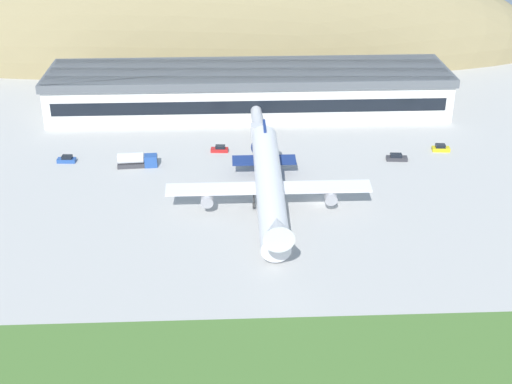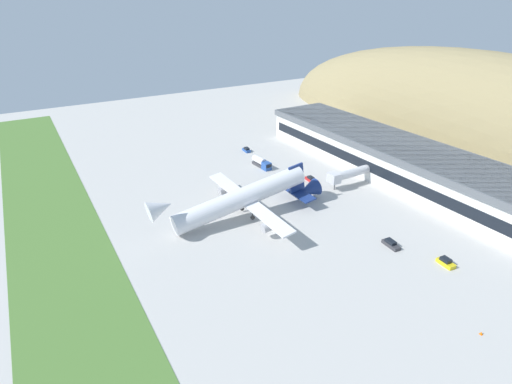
{
  "view_description": "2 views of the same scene",
  "coord_description": "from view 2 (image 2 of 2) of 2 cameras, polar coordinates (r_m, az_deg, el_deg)",
  "views": [
    {
      "loc": [
        -17.34,
        -118.64,
        62.44
      ],
      "look_at": [
        -12.22,
        -3.58,
        4.45
      ],
      "focal_mm": 50.0,
      "sensor_mm": 36.0,
      "label": 1
    },
    {
      "loc": [
        68.36,
        -46.2,
        51.27
      ],
      "look_at": [
        -9.15,
        0.03,
        6.7
      ],
      "focal_mm": 28.0,
      "sensor_mm": 36.0,
      "label": 2
    }
  ],
  "objects": [
    {
      "name": "ground_plane",
      "position": [
        97.14,
        2.76,
        -5.61
      ],
      "size": [
        312.96,
        312.96,
        0.0
      ],
      "primitive_type": "plane",
      "color": "#B7B5AF"
    },
    {
      "name": "grass_strip_foreground",
      "position": [
        85.43,
        -24.72,
        -13.45
      ],
      "size": [
        281.67,
        21.05,
        0.08
      ],
      "primitive_type": "cube",
      "color": "#4C7533",
      "rests_on": "ground_plane"
    },
    {
      "name": "hill_backdrop",
      "position": [
        179.16,
        27.19,
        6.72
      ],
      "size": [
        205.25,
        50.81,
        67.44
      ],
      "primitive_type": "ellipsoid",
      "color": "#8E7F56",
      "rests_on": "ground_plane"
    },
    {
      "name": "terminal_building",
      "position": [
        133.41,
        18.49,
        5.14
      ],
      "size": [
        98.34,
        22.36,
        10.95
      ],
      "color": "white",
      "rests_on": "ground_plane"
    },
    {
      "name": "jetway_0",
      "position": [
        120.5,
        12.86,
        2.49
      ],
      "size": [
        3.38,
        14.5,
        5.43
      ],
      "color": "silver",
      "rests_on": "ground_plane"
    },
    {
      "name": "cargo_airplane",
      "position": [
        100.39,
        -1.67,
        -0.88
      ],
      "size": [
        37.68,
        48.2,
        11.74
      ],
      "color": "silver"
    },
    {
      "name": "service_car_0",
      "position": [
        94.52,
        25.49,
        -9.05
      ],
      "size": [
        3.96,
        2.16,
        1.55
      ],
      "color": "gold",
      "rests_on": "ground_plane"
    },
    {
      "name": "service_car_1",
      "position": [
        96.28,
        18.71,
        -7.04
      ],
      "size": [
        4.57,
        2.06,
        1.5
      ],
      "color": "#333338",
      "rests_on": "ground_plane"
    },
    {
      "name": "service_car_2",
      "position": [
        123.71,
        7.78,
        1.85
      ],
      "size": [
        3.9,
        1.87,
        1.46
      ],
      "color": "#B21E1E",
      "rests_on": "ground_plane"
    },
    {
      "name": "service_car_3",
      "position": [
        146.46,
        -1.37,
        6.05
      ],
      "size": [
        3.95,
        1.92,
        1.53
      ],
      "color": "#264C99",
      "rests_on": "ground_plane"
    },
    {
      "name": "fuel_truck",
      "position": [
        132.56,
        0.76,
        4.22
      ],
      "size": [
        8.45,
        2.88,
        3.15
      ],
      "color": "#264C99",
      "rests_on": "ground_plane"
    },
    {
      "name": "traffic_cone_0",
      "position": [
        80.63,
        29.51,
        -17.13
      ],
      "size": [
        0.52,
        0.52,
        0.58
      ],
      "color": "orange",
      "rests_on": "ground_plane"
    }
  ]
}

